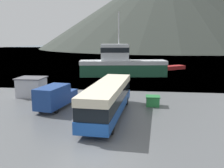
# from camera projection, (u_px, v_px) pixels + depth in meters

# --- Properties ---
(ground_plane) EXTENTS (400.00, 400.00, 0.00)m
(ground_plane) POSITION_uv_depth(u_px,v_px,m) (92.00, 159.00, 14.98)
(ground_plane) COLOR #515456
(water_surface) EXTENTS (240.00, 240.00, 0.00)m
(water_surface) POSITION_uv_depth(u_px,v_px,m) (139.00, 51.00, 151.92)
(water_surface) COLOR #475B6B
(water_surface) RESTS_ON ground
(hill_backdrop) EXTENTS (198.13, 198.13, 64.37)m
(hill_backdrop) POSITION_uv_depth(u_px,v_px,m) (165.00, 7.00, 199.04)
(hill_backdrop) COLOR #2D332D
(hill_backdrop) RESTS_ON ground
(tour_bus) EXTENTS (3.36, 12.52, 3.11)m
(tour_bus) POSITION_uv_depth(u_px,v_px,m) (108.00, 98.00, 23.00)
(tour_bus) COLOR #194799
(tour_bus) RESTS_ON ground
(delivery_van) EXTENTS (2.96, 6.22, 2.44)m
(delivery_van) POSITION_uv_depth(u_px,v_px,m) (55.00, 96.00, 25.70)
(delivery_van) COLOR navy
(delivery_van) RESTS_ON ground
(fishing_boat) EXTENTS (17.13, 6.87, 12.15)m
(fishing_boat) POSITION_uv_depth(u_px,v_px,m) (121.00, 64.00, 48.44)
(fishing_boat) COLOR #1E5138
(fishing_boat) RESTS_ON water_surface
(storage_bin) EXTENTS (1.51, 1.44, 1.09)m
(storage_bin) POSITION_uv_depth(u_px,v_px,m) (153.00, 101.00, 26.82)
(storage_bin) COLOR #287F3D
(storage_bin) RESTS_ON ground
(dock_kiosk) EXTENTS (3.32, 3.06, 2.38)m
(dock_kiosk) POSITION_uv_depth(u_px,v_px,m) (32.00, 87.00, 31.34)
(dock_kiosk) COLOR #B2B2B7
(dock_kiosk) RESTS_ON ground
(small_boat) EXTENTS (7.47, 6.60, 0.89)m
(small_boat) POSITION_uv_depth(u_px,v_px,m) (170.00, 68.00, 58.53)
(small_boat) COLOR maroon
(small_boat) RESTS_ON water_surface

